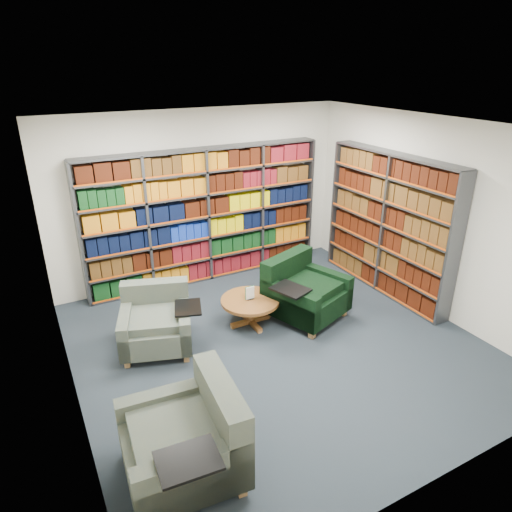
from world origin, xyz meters
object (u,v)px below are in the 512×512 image
chair_green_right (301,293)px  coffee_table (250,304)px  chair_teal_left (157,322)px  chair_teal_front (192,440)px

chair_green_right → coffee_table: 0.79m
chair_teal_left → chair_teal_front: chair_teal_front is taller
chair_teal_left → chair_green_right: bearing=-6.9°
chair_teal_left → chair_teal_front: bearing=-98.5°
chair_green_right → coffee_table: bearing=171.1°
chair_teal_left → chair_teal_front: size_ratio=0.96×
chair_teal_left → chair_green_right: 2.10m
chair_teal_front → chair_green_right: bearing=38.2°
chair_green_right → chair_teal_front: chair_teal_front is taller
chair_teal_front → chair_teal_left: bearing=81.5°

